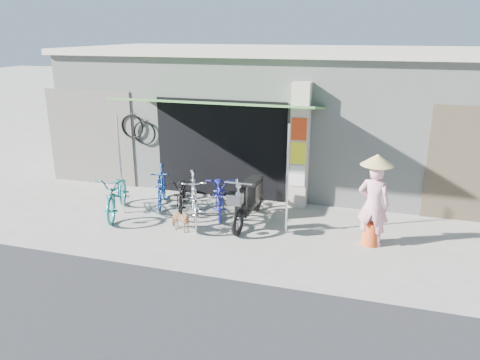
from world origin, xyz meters
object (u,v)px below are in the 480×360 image
(nun, at_px, (374,201))
(street_dog, at_px, (180,220))
(bike_blue, at_px, (161,186))
(bike_black, at_px, (183,193))
(bike_navy, at_px, (220,193))
(moped, at_px, (249,200))
(bike_silver, at_px, (194,198))
(bike_teal, at_px, (117,194))

(nun, bearing_deg, street_dog, 17.48)
(bike_blue, relative_size, street_dog, 2.69)
(bike_blue, distance_m, bike_black, 0.67)
(bike_navy, height_order, moped, moped)
(bike_black, bearing_deg, bike_navy, -10.98)
(bike_silver, relative_size, moped, 0.90)
(street_dog, relative_size, nun, 0.32)
(bike_teal, relative_size, nun, 1.02)
(bike_black, height_order, moped, moped)
(bike_blue, distance_m, nun, 5.09)
(bike_blue, xyz_separation_m, bike_navy, (1.54, -0.05, 0.00))
(bike_teal, xyz_separation_m, bike_navy, (2.25, 0.80, -0.02))
(bike_blue, xyz_separation_m, nun, (5.00, -0.81, 0.44))
(bike_teal, relative_size, moped, 0.93)
(bike_silver, xyz_separation_m, moped, (1.18, 0.33, -0.03))
(bike_blue, xyz_separation_m, bike_silver, (1.16, -0.73, 0.07))
(bike_navy, bearing_deg, nun, -32.39)
(bike_navy, relative_size, nun, 0.99)
(bike_teal, xyz_separation_m, nun, (5.72, 0.04, 0.42))
(bike_black, xyz_separation_m, nun, (4.36, -0.62, 0.48))
(bike_teal, relative_size, bike_silver, 1.03)
(bike_silver, distance_m, nun, 3.86)
(bike_blue, bearing_deg, bike_silver, -52.50)
(bike_silver, height_order, bike_navy, bike_silver)
(moped, relative_size, nun, 1.10)
(street_dog, height_order, moped, moped)
(bike_navy, bearing_deg, street_dog, -129.68)
(bike_blue, height_order, bike_black, bike_blue)
(bike_blue, distance_m, bike_silver, 1.38)
(bike_black, distance_m, nun, 4.43)
(bike_navy, relative_size, moped, 0.90)
(bike_blue, height_order, street_dog, bike_blue)
(nun, bearing_deg, bike_navy, -2.58)
(bike_teal, height_order, bike_black, bike_teal)
(bike_black, relative_size, nun, 0.89)
(bike_navy, xyz_separation_m, moped, (0.80, -0.35, 0.04))
(bike_silver, height_order, moped, moped)
(bike_navy, bearing_deg, bike_silver, -138.53)
(nun, bearing_deg, moped, 1.07)
(bike_black, distance_m, street_dog, 1.25)
(bike_black, xyz_separation_m, street_dog, (0.43, -1.15, -0.19))
(bike_black, distance_m, bike_silver, 0.77)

